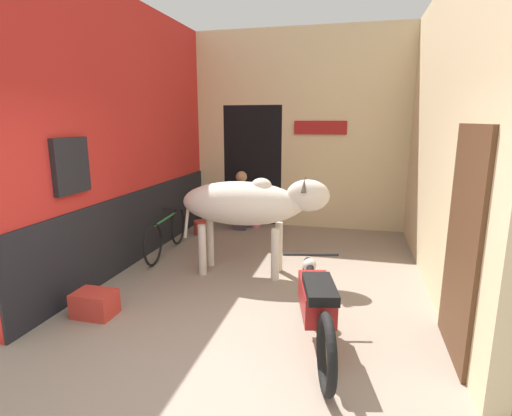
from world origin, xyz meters
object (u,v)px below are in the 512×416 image
at_px(cow, 250,204).
at_px(bicycle, 167,234).
at_px(shopkeeper_seated, 241,198).
at_px(crate, 95,304).
at_px(bucket, 201,227).
at_px(motorcycle_near, 316,304).
at_px(plastic_stool, 256,216).

distance_m(cow, bicycle, 1.73).
height_order(cow, bicycle, cow).
height_order(shopkeeper_seated, crate, shopkeeper_seated).
bearing_deg(bicycle, bucket, 85.06).
distance_m(cow, motorcycle_near, 2.08).
distance_m(cow, bucket, 2.37).
bearing_deg(shopkeeper_seated, crate, -98.25).
bearing_deg(motorcycle_near, bucket, 126.69).
bearing_deg(cow, motorcycle_near, -57.07).
xyz_separation_m(shopkeeper_seated, bucket, (-0.64, -0.59, -0.48)).
bearing_deg(shopkeeper_seated, bucket, -137.40).
relative_size(cow, crate, 4.70).
bearing_deg(motorcycle_near, shopkeeper_seated, 115.28).
distance_m(motorcycle_near, plastic_stool, 4.43).
height_order(crate, bucket, crate).
height_order(plastic_stool, bucket, plastic_stool).
bearing_deg(shopkeeper_seated, cow, -71.07).
relative_size(motorcycle_near, bucket, 7.36).
bearing_deg(bucket, shopkeeper_seated, 42.60).
xyz_separation_m(motorcycle_near, bicycle, (-2.61, 2.16, -0.10)).
relative_size(shopkeeper_seated, bucket, 4.42).
relative_size(cow, bicycle, 1.20).
xyz_separation_m(motorcycle_near, crate, (-2.43, 0.03, -0.30)).
xyz_separation_m(bicycle, crate, (0.17, -2.13, -0.19)).
bearing_deg(motorcycle_near, plastic_stool, 111.29).
xyz_separation_m(crate, bucket, (-0.07, 3.33, -0.01)).
distance_m(shopkeeper_seated, plastic_stool, 0.50).
height_order(motorcycle_near, crate, motorcycle_near).
distance_m(shopkeeper_seated, bucket, 0.99).
distance_m(bicycle, shopkeeper_seated, 1.95).
height_order(motorcycle_near, shopkeeper_seated, shopkeeper_seated).
bearing_deg(crate, bicycle, 94.67).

